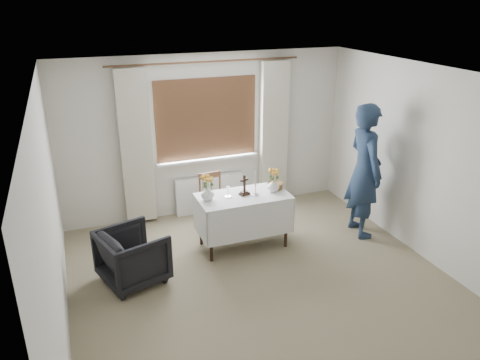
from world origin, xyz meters
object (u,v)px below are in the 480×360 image
at_px(wooden_chair, 214,201).
at_px(person, 364,171).
at_px(wooden_cross, 244,185).
at_px(armchair, 133,256).
at_px(flower_vase_left, 208,193).
at_px(flower_vase_right, 273,185).
at_px(altar_table, 243,221).

distance_m(wooden_chair, person, 2.23).
bearing_deg(wooden_cross, armchair, 176.32).
xyz_separation_m(wooden_chair, flower_vase_left, (-0.30, -0.70, 0.45)).
distance_m(person, wooden_cross, 1.74).
bearing_deg(person, armchair, 97.74).
height_order(wooden_chair, flower_vase_right, flower_vase_right).
xyz_separation_m(wooden_cross, flower_vase_left, (-0.51, 0.01, -0.05)).
height_order(wooden_chair, person, person).
bearing_deg(armchair, flower_vase_right, -98.11).
height_order(wooden_chair, wooden_cross, wooden_cross).
bearing_deg(wooden_chair, wooden_cross, -76.11).
height_order(wooden_chair, flower_vase_left, flower_vase_left).
bearing_deg(armchair, person, -105.55).
xyz_separation_m(armchair, wooden_cross, (1.58, 0.35, 0.57)).
distance_m(wooden_chair, flower_vase_left, 0.88).
xyz_separation_m(armchair, flower_vase_left, (1.07, 0.36, 0.52)).
xyz_separation_m(wooden_chair, flower_vase_right, (0.62, -0.74, 0.44)).
xyz_separation_m(wooden_chair, armchair, (-1.37, -1.06, -0.07)).
relative_size(person, flower_vase_left, 10.47).
bearing_deg(flower_vase_left, person, -6.79).
xyz_separation_m(flower_vase_left, flower_vase_right, (0.93, -0.04, -0.00)).
xyz_separation_m(person, flower_vase_right, (-1.31, 0.22, -0.12)).
distance_m(altar_table, armchair, 1.60).
distance_m(altar_table, wooden_chair, 0.76).
relative_size(altar_table, wooden_chair, 1.52).
bearing_deg(wooden_chair, altar_table, -78.32).
height_order(armchair, flower_vase_left, flower_vase_left).
height_order(wooden_chair, armchair, wooden_chair).
relative_size(wooden_chair, wooden_cross, 2.87).
height_order(wooden_cross, flower_vase_left, wooden_cross).
height_order(altar_table, wooden_cross, wooden_cross).
relative_size(wooden_chair, person, 0.42).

